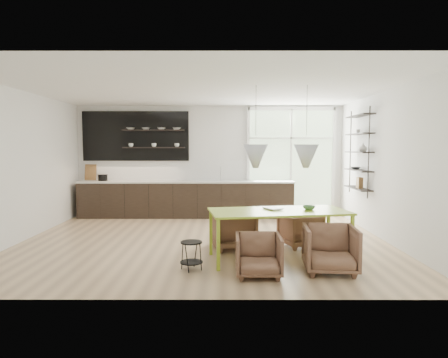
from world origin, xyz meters
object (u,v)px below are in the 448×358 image
Objects in this scene: dining_table at (279,214)px; armchair_front_right at (330,249)px; armchair_back_left at (233,229)px; wire_stool at (191,252)px; armchair_back_right at (300,230)px; armchair_front_left at (258,255)px.

dining_table is 3.08× the size of armchair_front_right.
dining_table is 3.04× the size of armchair_back_left.
wire_stool is (-2.02, 0.10, -0.07)m from armchair_front_right.
armchair_front_right reaches higher than armchair_back_right.
wire_stool is at bearing 52.61° from armchair_back_left.
armchair_front_right is at bearing 123.82° from armchair_back_left.
dining_table reaches higher than armchair_front_left.
armchair_front_right is at bearing 76.86° from armchair_back_right.
armchair_front_left is at bearing 90.88° from armchair_back_left.
armchair_back_right is (0.51, 0.85, -0.44)m from dining_table.
dining_table is at bearing 139.55° from armchair_front_right.
armchair_back_right is 1.92m from armchair_front_left.
armchair_front_left is at bearing -15.53° from wire_stool.
dining_table reaches higher than wire_stool.
dining_table reaches higher than armchair_back_left.
armchair_front_right reaches higher than armchair_front_left.
dining_table is 1.09m from armchair_back_left.
armchair_front_left is at bearing 43.24° from armchair_back_right.
armchair_back_right reaches higher than armchair_front_left.
wire_stool is at bearing -177.88° from armchair_front_right.
armchair_front_right reaches higher than wire_stool.
armchair_back_right is at bearing 175.25° from armchair_back_left.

